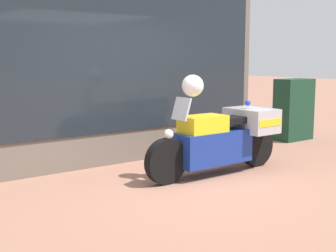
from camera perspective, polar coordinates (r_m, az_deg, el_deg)
ground_plane at (r=6.43m, az=1.95°, el=-7.58°), size 60.00×60.00×0.00m
shop_building at (r=7.64m, az=-10.09°, el=9.94°), size 6.28×0.55×3.97m
window_display at (r=8.16m, az=-5.02°, el=-0.75°), size 4.93×0.30×2.02m
paramedic_motorcycle at (r=7.22m, az=6.83°, el=-1.28°), size 2.50×0.79×1.21m
utility_cabinet at (r=10.39m, az=15.06°, el=1.95°), size 0.85×0.45×1.31m
white_helmet at (r=6.70m, az=3.03°, el=4.93°), size 0.31×0.31×0.31m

